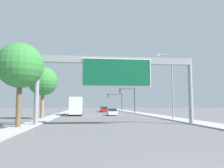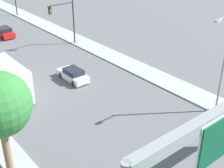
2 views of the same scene
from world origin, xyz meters
The scene contains 6 objects.
sidewalk_right centered at (9.50, 60.00, 0.07)m, with size 3.00×120.00×0.15m.
car_mid_right centered at (1.75, 57.45, 0.72)m, with size 1.83×4.30×1.54m.
car_near_center centered at (1.75, 38.00, 0.66)m, with size 1.74×4.26×1.40m.
truck_box_primary centered at (-5.25, 39.65, 1.81)m, with size 2.32×8.96×3.58m.
traffic_light_near_intersection centered at (7.26, 48.00, 4.22)m, with size 4.01×0.32×6.31m.
street_lamp_right centered at (8.34, 24.07, 5.37)m, with size 2.35×0.28×9.23m.
Camera 2 is at (-14.72, 10.92, 15.70)m, focal length 50.00 mm.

